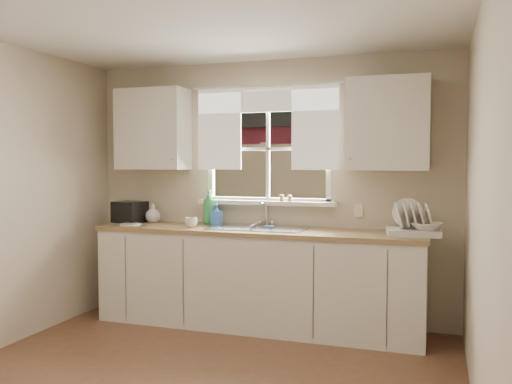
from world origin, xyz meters
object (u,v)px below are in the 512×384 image
(soap_bottle_a, at_px, (209,207))
(black_appliance, at_px, (130,212))
(cup, at_px, (191,222))
(dish_rack, at_px, (413,226))

(soap_bottle_a, bearing_deg, black_appliance, -148.91)
(soap_bottle_a, height_order, cup, soap_bottle_a)
(dish_rack, distance_m, cup, 2.00)
(cup, distance_m, black_appliance, 0.80)
(dish_rack, relative_size, black_appliance, 1.60)
(soap_bottle_a, distance_m, black_appliance, 0.85)
(soap_bottle_a, xyz_separation_m, cup, (-0.06, -0.29, -0.12))
(dish_rack, height_order, soap_bottle_a, soap_bottle_a)
(dish_rack, relative_size, cup, 3.82)
(black_appliance, bearing_deg, soap_bottle_a, 17.16)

